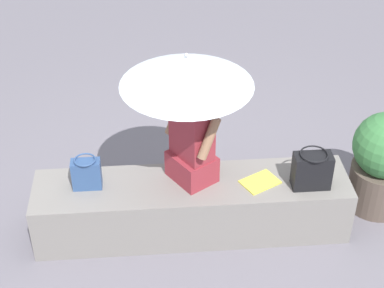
{
  "coord_description": "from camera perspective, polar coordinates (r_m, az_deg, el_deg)",
  "views": [
    {
      "loc": [
        -0.3,
        -3.68,
        3.48
      ],
      "look_at": [
        0.0,
        0.04,
        0.82
      ],
      "focal_mm": 57.33,
      "sensor_mm": 36.0,
      "label": 1
    }
  ],
  "objects": [
    {
      "name": "ground_plane",
      "position": [
        5.07,
        0.01,
        -7.83
      ],
      "size": [
        14.0,
        14.0,
        0.0
      ],
      "primitive_type": "plane",
      "color": "slate"
    },
    {
      "name": "stone_bench",
      "position": [
        4.91,
        0.01,
        -5.83
      ],
      "size": [
        2.47,
        0.55,
        0.47
      ],
      "primitive_type": "cube",
      "color": "gray",
      "rests_on": "ground"
    },
    {
      "name": "person_seated",
      "position": [
        4.59,
        -0.01,
        0.66
      ],
      "size": [
        0.42,
        0.5,
        0.9
      ],
      "color": "#992D38",
      "rests_on": "stone_bench"
    },
    {
      "name": "parasol",
      "position": [
        4.24,
        -0.51,
        6.79
      ],
      "size": [
        0.95,
        0.95,
        1.11
      ],
      "color": "#B7B7BC",
      "rests_on": "stone_bench"
    },
    {
      "name": "handbag_black",
      "position": [
        4.73,
        11.1,
        -2.41
      ],
      "size": [
        0.29,
        0.21,
        0.31
      ],
      "color": "black",
      "rests_on": "stone_bench"
    },
    {
      "name": "tote_bag_canvas",
      "position": [
        4.72,
        -9.79,
        -2.72
      ],
      "size": [
        0.22,
        0.17,
        0.27
      ],
      "color": "#335184",
      "rests_on": "stone_bench"
    },
    {
      "name": "magazine",
      "position": [
        4.8,
        6.35,
        -3.52
      ],
      "size": [
        0.34,
        0.31,
        0.01
      ],
      "primitive_type": "cube",
      "rotation": [
        0.0,
        0.0,
        0.49
      ],
      "color": "#EAE04C",
      "rests_on": "stone_bench"
    },
    {
      "name": "planter_near",
      "position": [
        5.25,
        17.39,
        -1.5
      ],
      "size": [
        0.55,
        0.55,
        0.89
      ],
      "color": "brown",
      "rests_on": "ground"
    }
  ]
}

